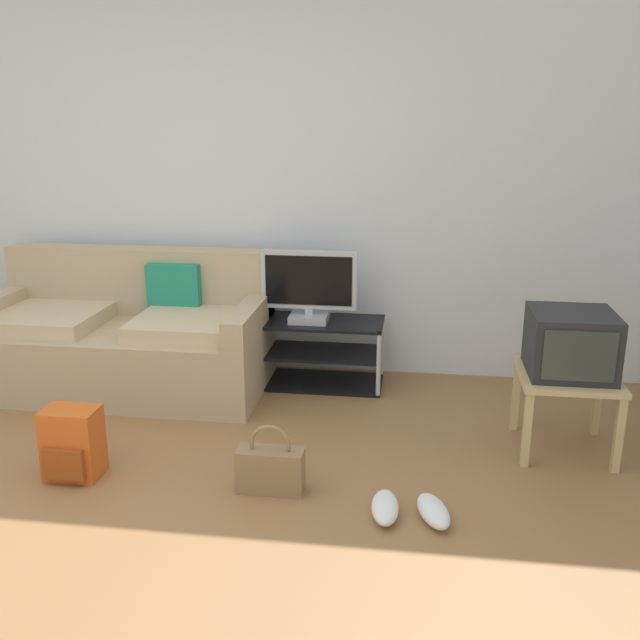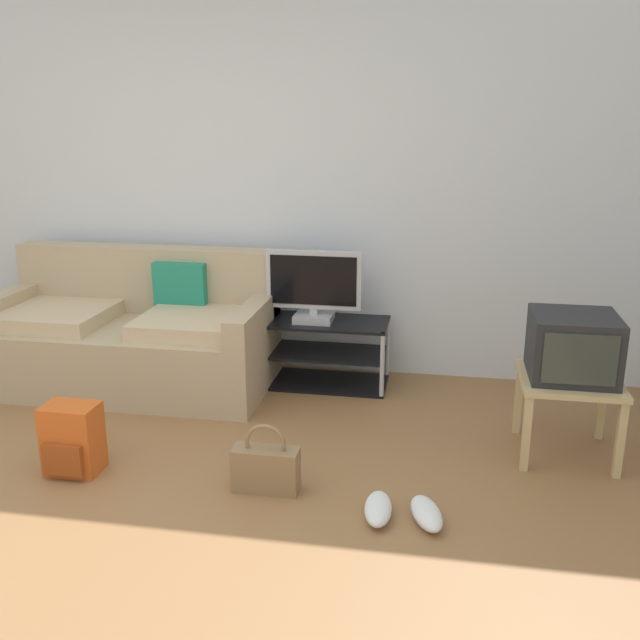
% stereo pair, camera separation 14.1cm
% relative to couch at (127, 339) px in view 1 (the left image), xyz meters
% --- Properties ---
extents(ground_plane, '(9.00, 9.80, 0.02)m').
position_rel_couch_xyz_m(ground_plane, '(0.60, -1.89, -0.34)').
color(ground_plane, olive).
extents(wall_back, '(9.00, 0.10, 2.70)m').
position_rel_couch_xyz_m(wall_back, '(0.60, 0.56, 1.02)').
color(wall_back, silver).
rests_on(wall_back, ground_plane).
extents(couch, '(1.87, 0.91, 0.89)m').
position_rel_couch_xyz_m(couch, '(0.00, 0.00, 0.00)').
color(couch, tan).
rests_on(couch, ground_plane).
extents(tv_stand, '(0.99, 0.43, 0.45)m').
position_rel_couch_xyz_m(tv_stand, '(1.21, 0.21, -0.11)').
color(tv_stand, black).
rests_on(tv_stand, ground_plane).
extents(flat_tv, '(0.63, 0.22, 0.48)m').
position_rel_couch_xyz_m(flat_tv, '(1.21, 0.19, 0.35)').
color(flat_tv, '#B2B2B7').
rests_on(flat_tv, tv_stand).
extents(side_table, '(0.51, 0.51, 0.44)m').
position_rel_couch_xyz_m(side_table, '(2.73, -0.58, 0.04)').
color(side_table, tan).
rests_on(side_table, ground_plane).
extents(crt_tv, '(0.43, 0.44, 0.34)m').
position_rel_couch_xyz_m(crt_tv, '(2.73, -0.57, 0.28)').
color(crt_tv, '#232326').
rests_on(crt_tv, side_table).
extents(backpack, '(0.27, 0.26, 0.36)m').
position_rel_couch_xyz_m(backpack, '(0.22, -1.23, -0.15)').
color(backpack, '#CC561E').
rests_on(backpack, ground_plane).
extents(handbag, '(0.32, 0.13, 0.35)m').
position_rel_couch_xyz_m(handbag, '(1.24, -1.24, -0.21)').
color(handbag, olive).
rests_on(handbag, ground_plane).
extents(sneakers_pair, '(0.39, 0.31, 0.09)m').
position_rel_couch_xyz_m(sneakers_pair, '(1.91, -1.40, -0.29)').
color(sneakers_pair, white).
rests_on(sneakers_pair, ground_plane).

